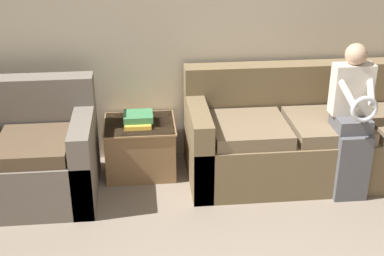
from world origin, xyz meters
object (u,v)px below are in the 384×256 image
object	(u,v)px
couch_side	(2,159)
book_stack	(138,119)
child_left_seated	(353,116)
side_shelf	(140,146)
couch_main	(320,137)

from	to	relation	value
couch_side	book_stack	size ratio (longest dim) A/B	4.63
child_left_seated	side_shelf	bearing A→B (deg)	162.66
side_shelf	book_stack	bearing A→B (deg)	141.64
book_stack	couch_main	bearing A→B (deg)	-6.01
side_shelf	book_stack	world-z (taller)	book_stack
couch_side	side_shelf	bearing A→B (deg)	14.96
couch_side	couch_main	bearing A→B (deg)	2.96
couch_side	side_shelf	distance (m)	1.14
book_stack	child_left_seated	bearing A→B (deg)	-17.46
couch_main	side_shelf	world-z (taller)	couch_main
couch_side	book_stack	distance (m)	1.14
side_shelf	couch_side	bearing A→B (deg)	-165.04
couch_main	child_left_seated	distance (m)	0.51
couch_side	side_shelf	size ratio (longest dim) A/B	2.43
couch_main	child_left_seated	bearing A→B (deg)	-72.64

